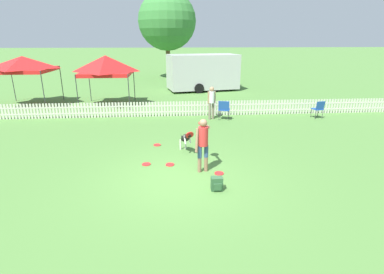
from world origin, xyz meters
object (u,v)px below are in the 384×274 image
at_px(frisbee_near_handler, 157,145).
at_px(backpack_on_grass, 217,184).
at_px(frisbee_midfield, 219,173).
at_px(spectator_standing, 212,100).
at_px(folding_chair_blue_left, 224,108).
at_px(canopy_tent_main, 23,64).
at_px(frisbee_far_scatter, 170,165).
at_px(equipment_trailer, 203,72).
at_px(canopy_tent_secondary, 106,65).
at_px(folding_chair_center, 319,108).
at_px(leaping_dog, 186,138).
at_px(handler_person, 203,139).
at_px(tree_left_grove, 167,21).
at_px(frisbee_near_dog, 146,164).

relative_size(frisbee_near_handler, backpack_on_grass, 0.74).
xyz_separation_m(frisbee_midfield, spectator_standing, (0.62, 6.06, 0.92)).
relative_size(frisbee_midfield, folding_chair_blue_left, 0.29).
bearing_deg(canopy_tent_main, frisbee_midfield, -46.51).
bearing_deg(backpack_on_grass, frisbee_far_scatter, 124.94).
distance_m(frisbee_near_handler, equipment_trailer, 12.33).
bearing_deg(canopy_tent_secondary, frisbee_midfield, -63.30).
bearing_deg(folding_chair_center, spectator_standing, -11.37).
relative_size(leaping_dog, frisbee_near_handler, 4.24).
bearing_deg(canopy_tent_main, handler_person, -47.24).
xyz_separation_m(handler_person, folding_chair_center, (6.21, 5.56, -0.46)).
bearing_deg(frisbee_far_scatter, handler_person, -27.68).
bearing_deg(folding_chair_blue_left, spectator_standing, 0.46).
xyz_separation_m(leaping_dog, tree_left_grove, (-0.52, 20.09, 4.67)).
distance_m(handler_person, frisbee_midfield, 1.09).
distance_m(backpack_on_grass, folding_chair_center, 9.02).
bearing_deg(frisbee_near_handler, folding_chair_center, 23.08).
height_order(frisbee_near_handler, canopy_tent_main, canopy_tent_main).
distance_m(frisbee_near_dog, equipment_trailer, 14.07).
bearing_deg(folding_chair_center, canopy_tent_main, -23.44).
bearing_deg(spectator_standing, backpack_on_grass, 61.80).
height_order(canopy_tent_secondary, tree_left_grove, tree_left_grove).
distance_m(backpack_on_grass, equipment_trailer, 15.50).
height_order(handler_person, equipment_trailer, equipment_trailer).
bearing_deg(handler_person, spectator_standing, 65.26).
distance_m(frisbee_near_dog, canopy_tent_secondary, 9.46).
distance_m(leaping_dog, canopy_tent_main, 11.91).
bearing_deg(folding_chair_blue_left, frisbee_near_dog, 73.81).
distance_m(spectator_standing, equipment_trailer, 8.40).
height_order(leaping_dog, backpack_on_grass, leaping_dog).
xyz_separation_m(frisbee_near_dog, folding_chair_blue_left, (3.32, 5.07, 0.54)).
bearing_deg(tree_left_grove, canopy_tent_secondary, -105.76).
height_order(frisbee_far_scatter, backpack_on_grass, backpack_on_grass).
xyz_separation_m(frisbee_near_handler, folding_chair_blue_left, (3.04, 3.35, 0.54)).
xyz_separation_m(handler_person, canopy_tent_secondary, (-4.38, 9.37, 1.27)).
bearing_deg(frisbee_near_handler, equipment_trailer, 75.96).
relative_size(frisbee_near_handler, tree_left_grove, 0.03).
distance_m(backpack_on_grass, canopy_tent_main, 14.35).
bearing_deg(leaping_dog, tree_left_grove, -102.86).
relative_size(backpack_on_grass, canopy_tent_secondary, 0.13).
distance_m(handler_person, folding_chair_blue_left, 5.91).
xyz_separation_m(canopy_tent_main, equipment_trailer, (10.50, 4.55, -0.97)).
xyz_separation_m(frisbee_near_dog, equipment_trailer, (3.25, 13.62, 1.35)).
distance_m(frisbee_near_handler, tree_left_grove, 19.99).
relative_size(canopy_tent_main, equipment_trailer, 0.49).
relative_size(frisbee_near_dog, canopy_tent_secondary, 0.09).
relative_size(spectator_standing, tree_left_grove, 0.20).
relative_size(folding_chair_blue_left, folding_chair_center, 1.08).
distance_m(frisbee_near_dog, spectator_standing, 5.99).
xyz_separation_m(equipment_trailer, tree_left_grove, (-2.50, 7.41, 3.83)).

